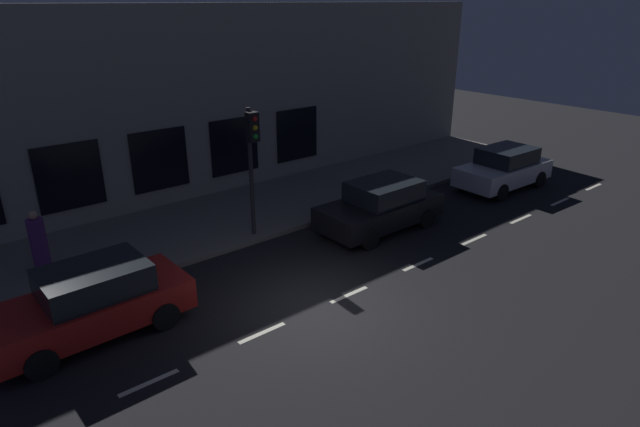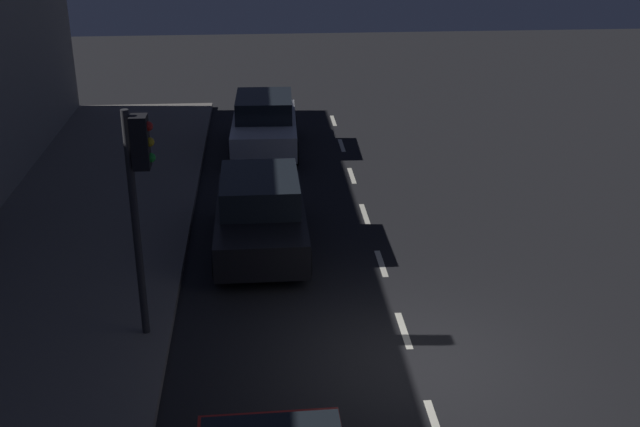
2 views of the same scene
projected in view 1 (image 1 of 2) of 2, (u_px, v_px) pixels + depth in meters
The scene contains 9 objects.
ground_plane at pixel (318, 308), 12.78m from camera, with size 60.00×60.00×0.00m, color black.
sidewalk at pixel (195, 226), 17.22m from camera, with size 4.50×32.00×0.15m.
building_facade at pixel (151, 112), 17.83m from camera, with size 0.65×32.00×6.75m.
lane_centre_line at pixel (349, 295), 13.37m from camera, with size 0.12×27.20×0.01m.
traffic_light at pixel (252, 148), 15.40m from camera, with size 0.47×0.32×3.88m.
parked_car_1 at pixel (504, 168), 20.68m from camera, with size 1.97×4.05×1.58m.
parked_car_2 at pixel (92, 302), 11.55m from camera, with size 1.95×4.18×1.58m.
parked_car_3 at pixel (381, 206), 16.91m from camera, with size 1.94×4.14×1.58m.
pedestrian_0 at pixel (39, 243), 14.07m from camera, with size 0.60×0.60×1.65m.
Camera 1 is at (-8.53, 6.98, 6.85)m, focal length 30.10 mm.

